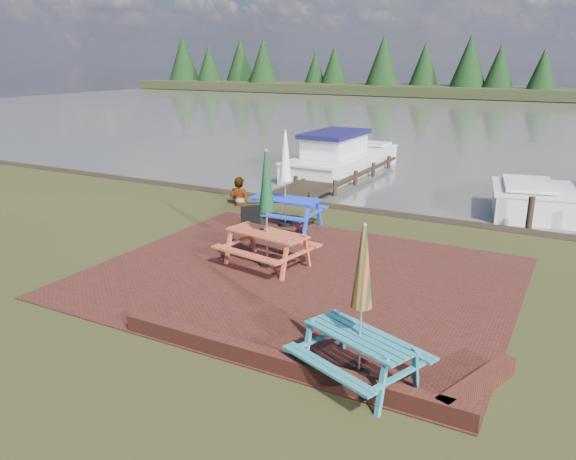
{
  "coord_description": "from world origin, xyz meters",
  "views": [
    {
      "loc": [
        5.26,
        -9.24,
        4.64
      ],
      "look_at": [
        -0.37,
        1.15,
        1.0
      ],
      "focal_mm": 35.0,
      "sensor_mm": 36.0,
      "label": 1
    }
  ],
  "objects_px": {
    "jetty": "(339,175)",
    "picnic_table_red": "(267,227)",
    "person": "(239,177)",
    "chalkboard": "(253,219)",
    "boat_jetty": "(341,160)",
    "picnic_table_blue": "(285,194)",
    "picnic_table_teal": "(360,328)"
  },
  "relations": [
    {
      "from": "picnic_table_teal",
      "to": "boat_jetty",
      "type": "xyz_separation_m",
      "value": [
        -6.82,
        15.15,
        -0.43
      ]
    },
    {
      "from": "picnic_table_teal",
      "to": "boat_jetty",
      "type": "bearing_deg",
      "value": 135.89
    },
    {
      "from": "picnic_table_teal",
      "to": "jetty",
      "type": "height_order",
      "value": "picnic_table_teal"
    },
    {
      "from": "jetty",
      "to": "boat_jetty",
      "type": "height_order",
      "value": "boat_jetty"
    },
    {
      "from": "person",
      "to": "chalkboard",
      "type": "bearing_deg",
      "value": 118.9
    },
    {
      "from": "picnic_table_teal",
      "to": "person",
      "type": "xyz_separation_m",
      "value": [
        -7.29,
        7.88,
        0.08
      ]
    },
    {
      "from": "picnic_table_teal",
      "to": "jetty",
      "type": "bearing_deg",
      "value": 136.21
    },
    {
      "from": "jetty",
      "to": "picnic_table_red",
      "type": "bearing_deg",
      "value": -75.91
    },
    {
      "from": "jetty",
      "to": "person",
      "type": "bearing_deg",
      "value": -101.48
    },
    {
      "from": "chalkboard",
      "to": "person",
      "type": "height_order",
      "value": "person"
    },
    {
      "from": "chalkboard",
      "to": "person",
      "type": "distance_m",
      "value": 3.26
    },
    {
      "from": "person",
      "to": "picnic_table_blue",
      "type": "bearing_deg",
      "value": 139.67
    },
    {
      "from": "picnic_table_red",
      "to": "jetty",
      "type": "distance_m",
      "value": 10.33
    },
    {
      "from": "picnic_table_blue",
      "to": "jetty",
      "type": "xyz_separation_m",
      "value": [
        -1.34,
        6.98,
        -0.84
      ]
    },
    {
      "from": "picnic_table_red",
      "to": "picnic_table_blue",
      "type": "relative_size",
      "value": 0.99
    },
    {
      "from": "picnic_table_teal",
      "to": "picnic_table_red",
      "type": "distance_m",
      "value": 5.05
    },
    {
      "from": "picnic_table_blue",
      "to": "boat_jetty",
      "type": "xyz_separation_m",
      "value": [
        -2.0,
        8.65,
        -0.54
      ]
    },
    {
      "from": "picnic_table_red",
      "to": "person",
      "type": "relative_size",
      "value": 1.44
    },
    {
      "from": "chalkboard",
      "to": "person",
      "type": "xyz_separation_m",
      "value": [
        -2.08,
        2.47,
        0.49
      ]
    },
    {
      "from": "chalkboard",
      "to": "person",
      "type": "relative_size",
      "value": 0.46
    },
    {
      "from": "picnic_table_teal",
      "to": "person",
      "type": "relative_size",
      "value": 1.3
    },
    {
      "from": "picnic_table_red",
      "to": "chalkboard",
      "type": "relative_size",
      "value": 3.17
    },
    {
      "from": "picnic_table_teal",
      "to": "person",
      "type": "distance_m",
      "value": 10.74
    },
    {
      "from": "boat_jetty",
      "to": "chalkboard",
      "type": "bearing_deg",
      "value": -79.04
    },
    {
      "from": "jetty",
      "to": "person",
      "type": "xyz_separation_m",
      "value": [
        -1.14,
        -5.59,
        0.82
      ]
    },
    {
      "from": "picnic_table_teal",
      "to": "person",
      "type": "height_order",
      "value": "picnic_table_teal"
    },
    {
      "from": "boat_jetty",
      "to": "picnic_table_blue",
      "type": "bearing_deg",
      "value": -75.37
    },
    {
      "from": "picnic_table_red",
      "to": "jetty",
      "type": "bearing_deg",
      "value": 113.93
    },
    {
      "from": "picnic_table_teal",
      "to": "chalkboard",
      "type": "bearing_deg",
      "value": 155.61
    },
    {
      "from": "jetty",
      "to": "picnic_table_teal",
      "type": "bearing_deg",
      "value": -65.45
    },
    {
      "from": "boat_jetty",
      "to": "person",
      "type": "xyz_separation_m",
      "value": [
        -0.47,
        -7.27,
        0.51
      ]
    },
    {
      "from": "picnic_table_red",
      "to": "picnic_table_blue",
      "type": "height_order",
      "value": "picnic_table_blue"
    }
  ]
}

